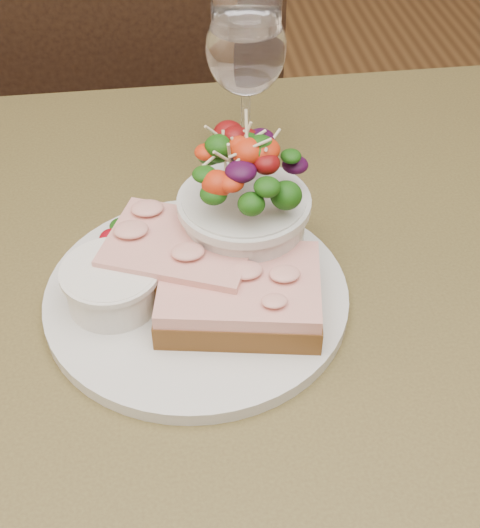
{
  "coord_description": "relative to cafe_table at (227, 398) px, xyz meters",
  "views": [
    {
      "loc": [
        -0.04,
        -0.41,
        1.19
      ],
      "look_at": [
        0.01,
        0.0,
        0.81
      ],
      "focal_mm": 50.0,
      "sensor_mm": 36.0,
      "label": 1
    }
  ],
  "objects": [
    {
      "name": "cafe_table",
      "position": [
        0.0,
        0.0,
        0.0
      ],
      "size": [
        0.8,
        0.8,
        0.75
      ],
      "color": "#473B1E",
      "rests_on": "ground"
    },
    {
      "name": "chair_far",
      "position": [
        -0.07,
        0.69,
        -0.36
      ],
      "size": [
        0.43,
        0.43,
        0.9
      ],
      "rotation": [
        0.0,
        0.0,
        3.17
      ],
      "color": "black",
      "rests_on": "ground"
    },
    {
      "name": "dinner_plate",
      "position": [
        -0.02,
        0.03,
        0.11
      ],
      "size": [
        0.25,
        0.25,
        0.01
      ],
      "primitive_type": "cylinder",
      "color": "silver",
      "rests_on": "cafe_table"
    },
    {
      "name": "sandwich_front",
      "position": [
        0.01,
        0.0,
        0.13
      ],
      "size": [
        0.14,
        0.12,
        0.03
      ],
      "rotation": [
        0.0,
        0.0,
        -0.18
      ],
      "color": "#462F12",
      "rests_on": "dinner_plate"
    },
    {
      "name": "sandwich_back",
      "position": [
        -0.03,
        0.05,
        0.14
      ],
      "size": [
        0.15,
        0.13,
        0.03
      ],
      "rotation": [
        0.0,
        0.0,
        -0.39
      ],
      "color": "#462F12",
      "rests_on": "dinner_plate"
    },
    {
      "name": "ramekin",
      "position": [
        -0.09,
        0.02,
        0.13
      ],
      "size": [
        0.07,
        0.07,
        0.04
      ],
      "color": "silver",
      "rests_on": "dinner_plate"
    },
    {
      "name": "salad_bowl",
      "position": [
        0.02,
        0.07,
        0.17
      ],
      "size": [
        0.1,
        0.1,
        0.13
      ],
      "color": "silver",
      "rests_on": "dinner_plate"
    },
    {
      "name": "garnish",
      "position": [
        -0.08,
        0.09,
        0.12
      ],
      "size": [
        0.05,
        0.04,
        0.02
      ],
      "color": "black",
      "rests_on": "dinner_plate"
    },
    {
      "name": "wine_glass",
      "position": [
        0.05,
        0.22,
        0.22
      ],
      "size": [
        0.08,
        0.08,
        0.18
      ],
      "color": "white",
      "rests_on": "cafe_table"
    }
  ]
}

